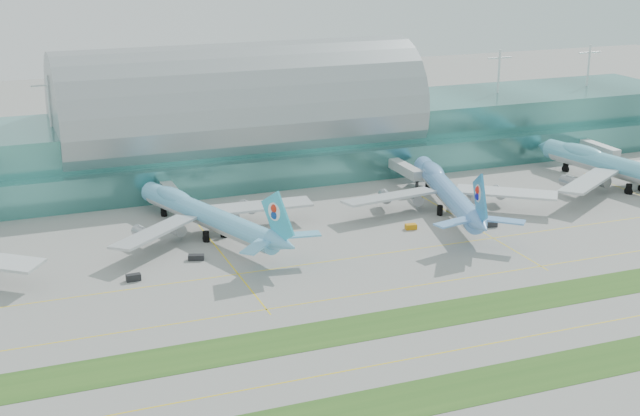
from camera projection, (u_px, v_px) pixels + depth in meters
name	position (u px, v px, depth m)	size (l,w,h in m)	color
ground	(415.00, 323.00, 186.51)	(700.00, 700.00, 0.00)	gray
terminal	(240.00, 130.00, 296.52)	(340.00, 69.10, 36.00)	#3D7A75
grass_strip_near	(485.00, 384.00, 161.64)	(420.00, 12.00, 0.08)	#2D591E
grass_strip_far	(411.00, 319.00, 188.28)	(420.00, 12.00, 0.08)	#2D591E
taxiline_b	(448.00, 352.00, 174.08)	(420.00, 0.35, 0.01)	yellow
taxiline_c	(379.00, 292.00, 202.49)	(420.00, 0.35, 0.01)	yellow
taxiline_d	(342.00, 259.00, 222.02)	(420.00, 0.35, 0.01)	yellow
airliner_b	(206.00, 214.00, 237.35)	(59.23, 68.91, 19.60)	#67BAE4
airliner_c	(447.00, 190.00, 258.28)	(61.94, 71.51, 19.95)	#659DDE
airliner_d	(625.00, 168.00, 279.18)	(68.95, 79.19, 21.90)	#5FB8D2
gse_c	(133.00, 277.00, 208.44)	(3.40, 1.59, 1.66)	black
gse_d	(196.00, 257.00, 221.45)	(3.90, 1.74, 1.38)	black
gse_e	(411.00, 227.00, 243.82)	(3.04, 1.89, 1.44)	#C57C0B
gse_f	(490.00, 224.00, 245.88)	(3.58, 2.06, 1.59)	black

